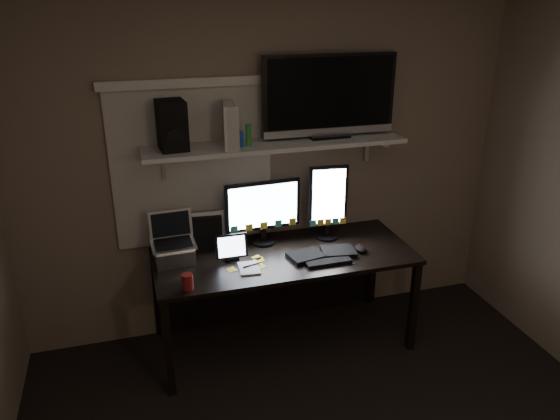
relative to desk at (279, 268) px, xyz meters
name	(u,v)px	position (x,y,z in m)	size (l,w,h in m)	color
back_wall	(269,167)	(0.00, 0.25, 0.70)	(3.60, 3.60, 0.00)	#776355
window_blinds	(193,168)	(-0.55, 0.24, 0.75)	(1.10, 0.02, 1.10)	beige
desk	(279,268)	(0.00, 0.00, 0.00)	(1.80, 0.75, 0.73)	black
wall_shelf	(276,144)	(0.00, 0.08, 0.91)	(1.80, 0.35, 0.03)	beige
monitor_landscape	(263,212)	(-0.09, 0.09, 0.42)	(0.55, 0.06, 0.48)	black
monitor_portrait	(328,202)	(0.38, 0.04, 0.46)	(0.28, 0.05, 0.57)	black
keyboard	(322,254)	(0.25, -0.22, 0.19)	(0.48, 0.19, 0.03)	black
mouse	(361,249)	(0.53, -0.24, 0.20)	(0.07, 0.11, 0.04)	black
notepad	(249,268)	(-0.28, -0.27, 0.18)	(0.13, 0.19, 0.01)	white
tablet	(231,247)	(-0.37, -0.11, 0.27)	(0.22, 0.09, 0.19)	black
file_sorter	(207,230)	(-0.49, 0.13, 0.31)	(0.21, 0.10, 0.27)	black
laptop	(173,240)	(-0.74, -0.03, 0.34)	(0.29, 0.24, 0.33)	#B7B7BC
cup	(188,282)	(-0.70, -0.41, 0.23)	(0.07, 0.07, 0.10)	maroon
sticky_notes	(245,262)	(-0.29, -0.17, 0.18)	(0.27, 0.20, 0.00)	yellow
tv	(329,96)	(0.39, 0.11, 1.21)	(0.94, 0.17, 0.56)	black
game_console	(230,125)	(-0.32, 0.05, 1.07)	(0.07, 0.24, 0.29)	beige
speaker	(172,125)	(-0.68, 0.09, 1.08)	(0.17, 0.21, 0.32)	black
bottles	(241,136)	(-0.25, 0.03, 1.00)	(0.23, 0.05, 0.15)	#A50F0C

